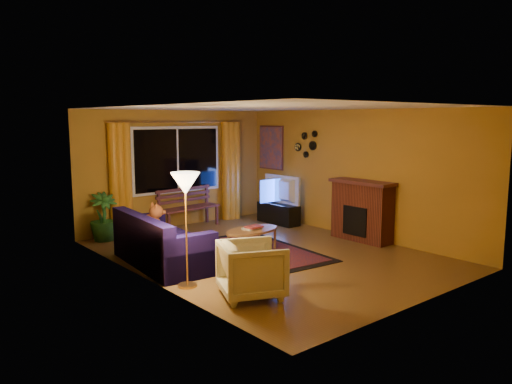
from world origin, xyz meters
TOP-DOWN VIEW (x-y plane):
  - floor at (0.00, 0.00)m, footprint 4.50×6.00m
  - ceiling at (0.00, 0.00)m, footprint 4.50×6.00m
  - wall_back at (0.00, 3.01)m, footprint 4.50×0.02m
  - wall_left at (-2.26, 0.00)m, footprint 0.02×6.00m
  - wall_right at (2.26, 0.00)m, footprint 0.02×6.00m
  - window at (0.00, 2.94)m, footprint 2.00×0.02m
  - curtain_rod at (0.00, 2.90)m, footprint 3.20×0.03m
  - curtain_left at (-1.35, 2.88)m, footprint 0.36×0.36m
  - curtain_right at (1.35, 2.88)m, footprint 0.36×0.36m
  - bench at (0.08, 2.67)m, footprint 1.47×0.57m
  - potted_plant at (-1.79, 2.72)m, footprint 0.52×0.52m
  - sofa at (-1.70, 0.58)m, footprint 1.04×2.11m
  - dog at (-1.65, 1.04)m, footprint 0.49×0.55m
  - armchair at (-1.51, -1.46)m, footprint 0.98×1.01m
  - floor_lamp at (-1.96, -0.58)m, footprint 0.34×0.34m
  - rug at (-0.07, 0.24)m, footprint 1.89×2.77m
  - coffee_table at (-0.09, 0.30)m, footprint 1.20×1.20m
  - tv_console at (1.86, 1.78)m, footprint 0.36×1.07m
  - television at (1.86, 1.78)m, footprint 0.16×1.09m
  - fireplace at (2.05, -0.40)m, footprint 0.40×1.20m
  - mirror_cluster at (2.21, 1.30)m, footprint 0.06×0.60m
  - painting at (2.22, 2.45)m, footprint 0.04×0.76m

SIDE VIEW (x-z plane):
  - floor at x=0.00m, z-range -0.02..0.00m
  - rug at x=-0.07m, z-range 0.00..0.02m
  - coffee_table at x=-0.09m, z-range 0.00..0.40m
  - bench at x=0.08m, z-range 0.00..0.43m
  - tv_console at x=1.86m, z-range 0.00..0.45m
  - armchair at x=-1.51m, z-range 0.00..0.81m
  - sofa at x=-1.70m, z-range 0.00..0.83m
  - potted_plant at x=-1.79m, z-range 0.00..0.92m
  - fireplace at x=2.05m, z-range 0.00..1.10m
  - dog at x=-1.65m, z-range 0.41..0.91m
  - television at x=1.86m, z-range 0.45..1.07m
  - floor_lamp at x=-1.96m, z-range 0.00..1.61m
  - curtain_left at x=-1.35m, z-range 0.00..2.24m
  - curtain_right at x=1.35m, z-range 0.00..2.24m
  - wall_back at x=0.00m, z-range 0.00..2.50m
  - wall_left at x=-2.26m, z-range 0.00..2.50m
  - wall_right at x=2.26m, z-range 0.00..2.50m
  - window at x=0.00m, z-range 0.80..2.10m
  - painting at x=2.22m, z-range 1.17..2.13m
  - mirror_cluster at x=2.21m, z-range 1.52..2.08m
  - curtain_rod at x=0.00m, z-range 2.23..2.27m
  - ceiling at x=0.00m, z-range 2.50..2.52m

